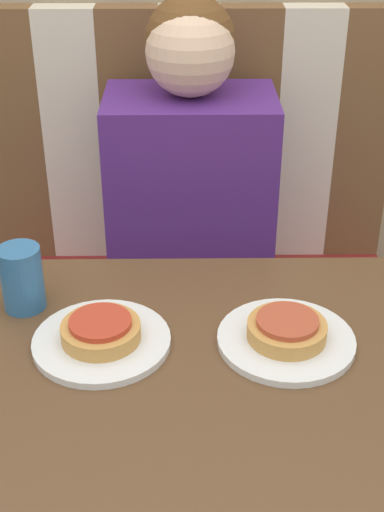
# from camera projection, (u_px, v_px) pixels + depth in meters

# --- Properties ---
(booth_seat) EXTENTS (1.02, 0.52, 0.47)m
(booth_seat) POSITION_uv_depth(u_px,v_px,m) (191.00, 369.00, 1.89)
(booth_seat) COLOR maroon
(booth_seat) RESTS_ON ground_plane
(booth_backrest) EXTENTS (1.02, 0.07, 0.65)m
(booth_backrest) POSITION_uv_depth(u_px,v_px,m) (190.00, 139.00, 1.80)
(booth_backrest) COLOR brown
(booth_backrest) RESTS_ON booth_seat
(dining_table) EXTENTS (0.82, 0.63, 0.77)m
(dining_table) POSITION_uv_depth(u_px,v_px,m) (194.00, 429.00, 1.13)
(dining_table) COLOR brown
(dining_table) RESTS_ON ground_plane
(person) EXTENTS (0.37, 0.24, 0.71)m
(person) POSITION_uv_depth(u_px,v_px,m) (190.00, 171.00, 1.60)
(person) COLOR #4C237A
(person) RESTS_ON booth_seat
(plate_left) EXTENTS (0.22, 0.22, 0.01)m
(plate_left) POSITION_uv_depth(u_px,v_px,m) (102.00, 341.00, 1.11)
(plate_left) COLOR white
(plate_left) RESTS_ON dining_table
(plate_right) EXTENTS (0.22, 0.22, 0.01)m
(plate_right) POSITION_uv_depth(u_px,v_px,m) (286.00, 340.00, 1.11)
(plate_right) COLOR white
(plate_right) RESTS_ON dining_table
(pizza_left) EXTENTS (0.12, 0.12, 0.03)m
(pizza_left) POSITION_uv_depth(u_px,v_px,m) (101.00, 330.00, 1.10)
(pizza_left) COLOR #C68E47
(pizza_left) RESTS_ON plate_left
(pizza_right) EXTENTS (0.12, 0.12, 0.03)m
(pizza_right) POSITION_uv_depth(u_px,v_px,m) (287.00, 329.00, 1.10)
(pizza_right) COLOR #C68E47
(pizza_right) RESTS_ON plate_right
(drinking_cup) EXTENTS (0.07, 0.07, 0.11)m
(drinking_cup) POSITION_uv_depth(u_px,v_px,m) (22.00, 278.00, 1.17)
(drinking_cup) COLOR #2D669E
(drinking_cup) RESTS_ON dining_table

